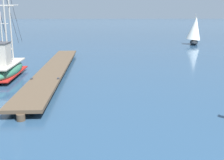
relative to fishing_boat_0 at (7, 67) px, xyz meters
The scene contains 3 objects.
floating_dock 3.25m from the fishing_boat_0, 24.89° to the left, with size 2.54×19.01×0.53m.
fishing_boat_0 is the anchor object (origin of this frame).
distant_sailboat 28.00m from the fishing_boat_0, 47.59° to the left, with size 2.71×4.05×4.24m.
Camera 1 is at (-2.89, -2.76, 4.39)m, focal length 45.29 mm.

